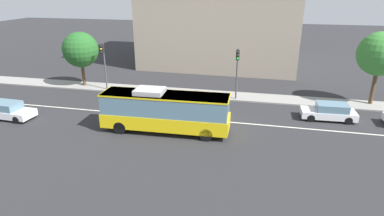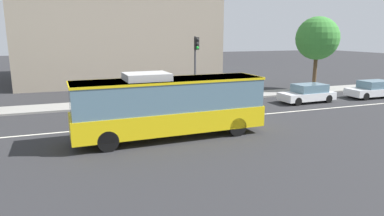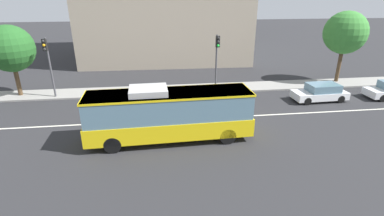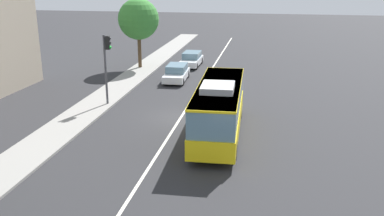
{
  "view_description": "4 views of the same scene",
  "coord_description": "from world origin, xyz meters",
  "px_view_note": "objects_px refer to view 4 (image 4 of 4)",
  "views": [
    {
      "loc": [
        4.31,
        -25.5,
        10.9
      ],
      "look_at": [
        -1.06,
        -1.55,
        1.62
      ],
      "focal_mm": 30.43,
      "sensor_mm": 36.0,
      "label": 1
    },
    {
      "loc": [
        -7.74,
        -19.64,
        5.33
      ],
      "look_at": [
        -1.14,
        -1.49,
        1.16
      ],
      "focal_mm": 31.89,
      "sensor_mm": 36.0,
      "label": 2
    },
    {
      "loc": [
        -3.57,
        -19.07,
        8.6
      ],
      "look_at": [
        -1.35,
        -1.67,
        1.55
      ],
      "focal_mm": 26.96,
      "sensor_mm": 36.0,
      "label": 3
    },
    {
      "loc": [
        -27.21,
        -5.65,
        9.38
      ],
      "look_at": [
        -2.17,
        -1.15,
        1.4
      ],
      "focal_mm": 40.41,
      "sensor_mm": 36.0,
      "label": 4
    }
  ],
  "objects_px": {
    "sedan_white": "(192,59)",
    "sedan_white_behind": "(177,73)",
    "transit_bus": "(219,107)",
    "street_tree_kerbside_left": "(138,19)",
    "traffic_light_near_corner": "(107,58)"
  },
  "relations": [
    {
      "from": "sedan_white",
      "to": "street_tree_kerbside_left",
      "type": "bearing_deg",
      "value": -66.15
    },
    {
      "from": "sedan_white",
      "to": "sedan_white_behind",
      "type": "height_order",
      "value": "same"
    },
    {
      "from": "sedan_white",
      "to": "traffic_light_near_corner",
      "type": "bearing_deg",
      "value": -12.24
    },
    {
      "from": "street_tree_kerbside_left",
      "to": "sedan_white",
      "type": "bearing_deg",
      "value": -66.9
    },
    {
      "from": "transit_bus",
      "to": "street_tree_kerbside_left",
      "type": "bearing_deg",
      "value": 28.28
    },
    {
      "from": "transit_bus",
      "to": "traffic_light_near_corner",
      "type": "relative_size",
      "value": 1.94
    },
    {
      "from": "transit_bus",
      "to": "sedan_white",
      "type": "relative_size",
      "value": 2.23
    },
    {
      "from": "transit_bus",
      "to": "sedan_white_behind",
      "type": "distance_m",
      "value": 14.18
    },
    {
      "from": "transit_bus",
      "to": "sedan_white_behind",
      "type": "relative_size",
      "value": 2.21
    },
    {
      "from": "traffic_light_near_corner",
      "to": "transit_bus",
      "type": "bearing_deg",
      "value": -32.15
    },
    {
      "from": "traffic_light_near_corner",
      "to": "sedan_white_behind",
      "type": "bearing_deg",
      "value": 64.92
    },
    {
      "from": "transit_bus",
      "to": "street_tree_kerbside_left",
      "type": "relative_size",
      "value": 1.43
    },
    {
      "from": "transit_bus",
      "to": "street_tree_kerbside_left",
      "type": "xyz_separation_m",
      "value": [
        17.62,
        10.2,
        3.16
      ]
    },
    {
      "from": "transit_bus",
      "to": "street_tree_kerbside_left",
      "type": "height_order",
      "value": "street_tree_kerbside_left"
    },
    {
      "from": "sedan_white",
      "to": "sedan_white_behind",
      "type": "xyz_separation_m",
      "value": [
        -6.68,
        0.18,
        0.0
      ]
    }
  ]
}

